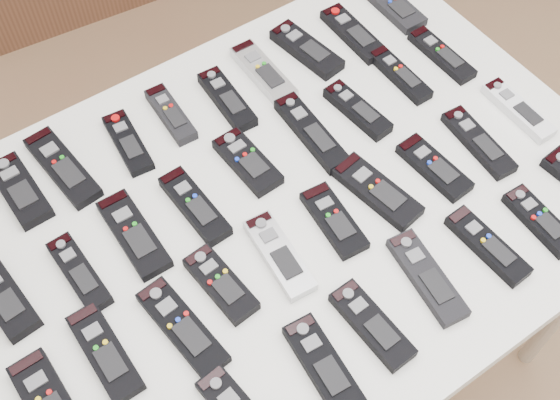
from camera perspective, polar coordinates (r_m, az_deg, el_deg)
ground at (r=1.97m, az=4.09°, el=-14.46°), size 4.00×4.00×0.00m
table at (r=1.34m, az=-0.00°, el=-1.85°), size 1.25×0.88×0.78m
remote_1 at (r=1.38m, az=-20.38°, el=0.74°), size 0.07×0.16×0.02m
remote_2 at (r=1.39m, az=-17.25°, el=2.56°), size 0.08×0.20×0.02m
remote_3 at (r=1.39m, az=-12.25°, el=4.57°), size 0.06×0.16×0.02m
remote_4 at (r=1.42m, az=-8.86°, el=6.89°), size 0.05×0.15×0.02m
remote_5 at (r=1.44m, az=-4.32°, el=8.15°), size 0.06×0.17×0.02m
remote_6 at (r=1.48m, az=-1.35°, el=10.28°), size 0.06×0.18×0.02m
remote_7 at (r=1.53m, az=2.17°, el=12.12°), size 0.08×0.18×0.02m
remote_8 at (r=1.57m, az=5.98°, el=13.31°), size 0.06×0.18×0.02m
remote_9 at (r=1.65m, az=9.29°, el=15.22°), size 0.06×0.16×0.02m
remote_10 at (r=1.27m, az=-21.45°, el=-7.51°), size 0.07×0.16×0.02m
remote_11 at (r=1.25m, az=-16.00°, el=-5.72°), size 0.05×0.16×0.02m
remote_12 at (r=1.27m, az=-11.79°, el=-2.73°), size 0.06×0.18×0.02m
remote_13 at (r=1.28m, az=-6.93°, el=-0.48°), size 0.06×0.17×0.02m
remote_14 at (r=1.33m, az=-2.65°, el=3.13°), size 0.07×0.15×0.02m
remote_15 at (r=1.38m, az=2.56°, el=5.51°), size 0.06×0.20×0.02m
remote_16 at (r=1.42m, az=6.31°, el=7.27°), size 0.06×0.16×0.02m
remote_17 at (r=1.50m, az=9.72°, el=10.00°), size 0.04×0.16×0.02m
remote_18 at (r=1.56m, az=13.00°, el=11.43°), size 0.05×0.17×0.02m
remote_20 at (r=1.18m, az=-14.04°, el=-11.94°), size 0.06×0.17×0.02m
remote_21 at (r=1.17m, az=-7.94°, el=-10.20°), size 0.07×0.19×0.02m
remote_22 at (r=1.20m, az=-4.82°, el=-6.81°), size 0.07×0.15×0.02m
remote_23 at (r=1.22m, az=-0.05°, el=-4.49°), size 0.07×0.18×0.02m
remote_24 at (r=1.26m, az=4.41°, el=-1.66°), size 0.07×0.16×0.02m
remote_25 at (r=1.31m, az=7.90°, el=0.72°), size 0.09×0.18×0.02m
remote_26 at (r=1.36m, az=12.41°, el=2.61°), size 0.06×0.16×0.02m
remote_27 at (r=1.42m, az=15.82°, el=4.54°), size 0.06×0.18×0.02m
remote_28 at (r=1.49m, az=18.79°, el=6.95°), size 0.05×0.17×0.02m
remote_32 at (r=1.14m, az=3.54°, el=-13.28°), size 0.07×0.17×0.02m
remote_33 at (r=1.17m, az=7.47°, el=-10.02°), size 0.06×0.16×0.02m
remote_34 at (r=1.23m, az=11.86°, el=-6.15°), size 0.08×0.19×0.02m
remote_35 at (r=1.28m, az=16.51°, el=-3.58°), size 0.05×0.17×0.02m
remote_36 at (r=1.34m, az=20.38°, el=-1.59°), size 0.05×0.15×0.02m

